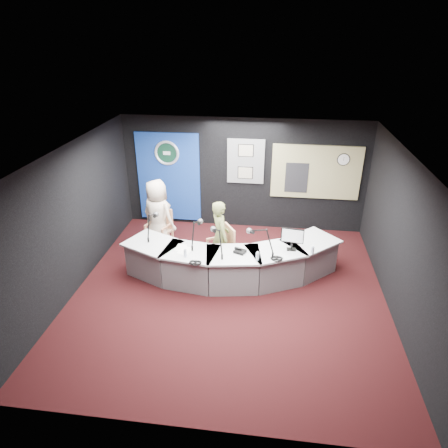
# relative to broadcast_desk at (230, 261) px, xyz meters

# --- Properties ---
(ground) EXTENTS (6.00, 6.00, 0.00)m
(ground) POSITION_rel_broadcast_desk_xyz_m (0.05, -0.55, -0.38)
(ground) COLOR black
(ground) RESTS_ON ground
(ceiling) EXTENTS (6.00, 6.00, 0.02)m
(ceiling) POSITION_rel_broadcast_desk_xyz_m (0.05, -0.55, 2.42)
(ceiling) COLOR silver
(ceiling) RESTS_ON ground
(wall_back) EXTENTS (6.00, 0.02, 2.80)m
(wall_back) POSITION_rel_broadcast_desk_xyz_m (0.05, 2.45, 1.02)
(wall_back) COLOR black
(wall_back) RESTS_ON ground
(wall_front) EXTENTS (6.00, 0.02, 2.80)m
(wall_front) POSITION_rel_broadcast_desk_xyz_m (0.05, -3.55, 1.02)
(wall_front) COLOR black
(wall_front) RESTS_ON ground
(wall_left) EXTENTS (0.02, 6.00, 2.80)m
(wall_left) POSITION_rel_broadcast_desk_xyz_m (-2.95, -0.55, 1.02)
(wall_left) COLOR black
(wall_left) RESTS_ON ground
(wall_right) EXTENTS (0.02, 6.00, 2.80)m
(wall_right) POSITION_rel_broadcast_desk_xyz_m (3.05, -0.55, 1.02)
(wall_right) COLOR black
(wall_right) RESTS_ON ground
(broadcast_desk) EXTENTS (4.50, 1.90, 0.75)m
(broadcast_desk) POSITION_rel_broadcast_desk_xyz_m (0.00, 0.00, 0.00)
(broadcast_desk) COLOR #B2B5B6
(broadcast_desk) RESTS_ON ground
(backdrop_panel) EXTENTS (1.60, 0.05, 2.30)m
(backdrop_panel) POSITION_rel_broadcast_desk_xyz_m (-1.85, 2.42, 0.88)
(backdrop_panel) COLOR navy
(backdrop_panel) RESTS_ON wall_back
(agency_seal) EXTENTS (0.63, 0.07, 0.63)m
(agency_seal) POSITION_rel_broadcast_desk_xyz_m (-1.85, 2.38, 1.52)
(agency_seal) COLOR silver
(agency_seal) RESTS_ON backdrop_panel
(seal_center) EXTENTS (0.48, 0.01, 0.48)m
(seal_center) POSITION_rel_broadcast_desk_xyz_m (-1.85, 2.38, 1.52)
(seal_center) COLOR #0D3121
(seal_center) RESTS_ON backdrop_panel
(pinboard) EXTENTS (0.90, 0.04, 1.10)m
(pinboard) POSITION_rel_broadcast_desk_xyz_m (0.10, 2.42, 1.38)
(pinboard) COLOR slate
(pinboard) RESTS_ON wall_back
(framed_photo_upper) EXTENTS (0.34, 0.02, 0.27)m
(framed_photo_upper) POSITION_rel_broadcast_desk_xyz_m (0.10, 2.39, 1.65)
(framed_photo_upper) COLOR gray
(framed_photo_upper) RESTS_ON pinboard
(framed_photo_lower) EXTENTS (0.34, 0.02, 0.27)m
(framed_photo_lower) POSITION_rel_broadcast_desk_xyz_m (0.10, 2.39, 1.09)
(framed_photo_lower) COLOR gray
(framed_photo_lower) RESTS_ON pinboard
(booth_window_frame) EXTENTS (2.12, 0.06, 1.32)m
(booth_window_frame) POSITION_rel_broadcast_desk_xyz_m (1.80, 2.42, 1.18)
(booth_window_frame) COLOR tan
(booth_window_frame) RESTS_ON wall_back
(booth_glow) EXTENTS (2.00, 0.02, 1.20)m
(booth_glow) POSITION_rel_broadcast_desk_xyz_m (1.80, 2.41, 1.18)
(booth_glow) COLOR beige
(booth_glow) RESTS_ON booth_window_frame
(equipment_rack) EXTENTS (0.55, 0.02, 0.75)m
(equipment_rack) POSITION_rel_broadcast_desk_xyz_m (1.35, 2.39, 1.03)
(equipment_rack) COLOR black
(equipment_rack) RESTS_ON booth_window_frame
(wall_clock) EXTENTS (0.28, 0.01, 0.28)m
(wall_clock) POSITION_rel_broadcast_desk_xyz_m (2.40, 2.39, 1.52)
(wall_clock) COLOR white
(wall_clock) RESTS_ON booth_window_frame
(armchair_left) EXTENTS (0.71, 0.71, 0.99)m
(armchair_left) POSITION_rel_broadcast_desk_xyz_m (-1.76, 0.98, 0.12)
(armchair_left) COLOR tan
(armchair_left) RESTS_ON ground
(armchair_right) EXTENTS (0.75, 0.75, 0.97)m
(armchair_right) POSITION_rel_broadcast_desk_xyz_m (-0.24, 0.32, 0.11)
(armchair_right) COLOR tan
(armchair_right) RESTS_ON ground
(draped_jacket) EXTENTS (0.51, 0.25, 0.70)m
(draped_jacket) POSITION_rel_broadcast_desk_xyz_m (-1.85, 1.21, 0.24)
(draped_jacket) COLOR #655F55
(draped_jacket) RESTS_ON armchair_left
(person_man) EXTENTS (0.98, 0.84, 1.70)m
(person_man) POSITION_rel_broadcast_desk_xyz_m (-1.76, 0.98, 0.48)
(person_man) COLOR beige
(person_man) RESTS_ON ground
(person_woman) EXTENTS (0.58, 0.67, 1.56)m
(person_woman) POSITION_rel_broadcast_desk_xyz_m (-0.24, 0.32, 0.41)
(person_woman) COLOR olive
(person_woman) RESTS_ON ground
(computer_monitor) EXTENTS (0.45, 0.09, 0.31)m
(computer_monitor) POSITION_rel_broadcast_desk_xyz_m (1.22, -0.01, 0.70)
(computer_monitor) COLOR black
(computer_monitor) RESTS_ON broadcast_desk
(desk_phone) EXTENTS (0.26, 0.24, 0.05)m
(desk_phone) POSITION_rel_broadcast_desk_xyz_m (0.23, -0.25, 0.40)
(desk_phone) COLOR black
(desk_phone) RESTS_ON broadcast_desk
(headphones_near) EXTENTS (0.23, 0.23, 0.04)m
(headphones_near) POSITION_rel_broadcast_desk_xyz_m (0.94, -0.40, 0.39)
(headphones_near) COLOR black
(headphones_near) RESTS_ON broadcast_desk
(headphones_far) EXTENTS (0.20, 0.20, 0.03)m
(headphones_far) POSITION_rel_broadcast_desk_xyz_m (-0.56, -0.75, 0.39)
(headphones_far) COLOR black
(headphones_far) RESTS_ON broadcast_desk
(paper_stack) EXTENTS (0.21, 0.28, 0.00)m
(paper_stack) POSITION_rel_broadcast_desk_xyz_m (-0.96, -0.21, 0.38)
(paper_stack) COLOR white
(paper_stack) RESTS_ON broadcast_desk
(notepad) EXTENTS (0.31, 0.37, 0.00)m
(notepad) POSITION_rel_broadcast_desk_xyz_m (-0.84, -0.32, 0.38)
(notepad) COLOR white
(notepad) RESTS_ON broadcast_desk
(boom_mic_a) EXTENTS (0.16, 0.74, 0.60)m
(boom_mic_a) POSITION_rel_broadcast_desk_xyz_m (-1.66, 0.24, 0.68)
(boom_mic_a) COLOR black
(boom_mic_a) RESTS_ON broadcast_desk
(boom_mic_b) EXTENTS (0.18, 0.74, 0.60)m
(boom_mic_b) POSITION_rel_broadcast_desk_xyz_m (-0.68, 0.02, 0.68)
(boom_mic_b) COLOR black
(boom_mic_b) RESTS_ON broadcast_desk
(boom_mic_c) EXTENTS (0.37, 0.69, 0.60)m
(boom_mic_c) POSITION_rel_broadcast_desk_xyz_m (-0.21, -0.26, 0.68)
(boom_mic_c) COLOR black
(boom_mic_c) RESTS_ON broadcast_desk
(boom_mic_d) EXTENTS (0.61, 0.51, 0.60)m
(boom_mic_d) POSITION_rel_broadcast_desk_xyz_m (0.62, -0.16, 0.68)
(boom_mic_d) COLOR black
(boom_mic_d) RESTS_ON broadcast_desk
(water_bottles) EXTENTS (2.47, 0.49, 0.18)m
(water_bottles) POSITION_rel_broadcast_desk_xyz_m (0.42, -0.33, 0.46)
(water_bottles) COLOR silver
(water_bottles) RESTS_ON broadcast_desk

